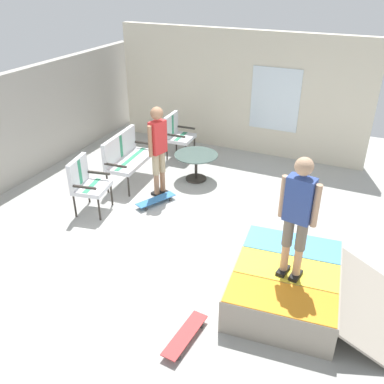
% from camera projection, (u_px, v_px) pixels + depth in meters
% --- Properties ---
extents(ground_plane, '(12.00, 12.00, 0.10)m').
position_uv_depth(ground_plane, '(189.00, 232.00, 7.24)').
color(ground_plane, '#A8A8A3').
extents(back_wall_cinderblock, '(9.00, 0.20, 2.20)m').
position_uv_depth(back_wall_cinderblock, '(3.00, 134.00, 8.16)').
color(back_wall_cinderblock, '#ADA89E').
rests_on(back_wall_cinderblock, ground_plane).
extents(house_facade, '(0.23, 6.00, 2.78)m').
position_uv_depth(house_facade, '(239.00, 92.00, 9.76)').
color(house_facade, beige).
rests_on(house_facade, ground_plane).
extents(skate_ramp, '(1.93, 2.19, 0.51)m').
position_uv_depth(skate_ramp, '(287.00, 284.00, 5.61)').
color(skate_ramp, gray).
rests_on(skate_ramp, ground_plane).
extents(patio_bench, '(1.29, 0.65, 1.02)m').
position_uv_depth(patio_bench, '(125.00, 154.00, 8.53)').
color(patio_bench, '#2D2823').
rests_on(patio_bench, ground_plane).
extents(patio_chair_near_house, '(0.65, 0.58, 1.02)m').
position_uv_depth(patio_chair_near_house, '(176.00, 132.00, 9.65)').
color(patio_chair_near_house, '#2D2823').
rests_on(patio_chair_near_house, ground_plane).
extents(patio_chair_by_wall, '(0.71, 0.66, 1.02)m').
position_uv_depth(patio_chair_by_wall, '(85.00, 180.00, 7.49)').
color(patio_chair_by_wall, '#2D2823').
rests_on(patio_chair_by_wall, ground_plane).
extents(patio_table, '(0.90, 0.90, 0.57)m').
position_uv_depth(patio_table, '(196.00, 162.00, 8.70)').
color(patio_table, '#2D2823').
rests_on(patio_table, ground_plane).
extents(person_watching, '(0.47, 0.30, 1.77)m').
position_uv_depth(person_watching, '(158.00, 145.00, 7.82)').
color(person_watching, black).
rests_on(person_watching, ground_plane).
extents(person_skater, '(0.28, 0.48, 1.64)m').
position_uv_depth(person_skater, '(298.00, 211.00, 4.94)').
color(person_skater, black).
rests_on(person_skater, skate_ramp).
extents(skateboard_by_bench, '(0.81, 0.53, 0.10)m').
position_uv_depth(skateboard_by_bench, '(156.00, 200.00, 7.94)').
color(skateboard_by_bench, '#3372B2').
rests_on(skateboard_by_bench, ground_plane).
extents(skateboard_spare, '(0.81, 0.27, 0.10)m').
position_uv_depth(skateboard_spare, '(185.00, 335.00, 5.05)').
color(skateboard_spare, '#B23838').
rests_on(skateboard_spare, ground_plane).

